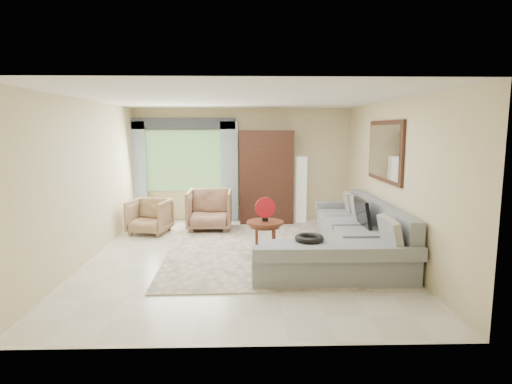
{
  "coord_description": "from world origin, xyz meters",
  "views": [
    {
      "loc": [
        0.05,
        -6.95,
        2.13
      ],
      "look_at": [
        0.25,
        0.35,
        1.05
      ],
      "focal_mm": 30.0,
      "sensor_mm": 36.0,
      "label": 1
    }
  ],
  "objects_px": {
    "armchair_right": "(210,210)",
    "tv_screen": "(362,213)",
    "sectional_sofa": "(350,242)",
    "coffee_table": "(265,238)",
    "floor_lamp": "(301,189)",
    "potted_plant": "(160,210)",
    "armoire": "(266,177)",
    "armchair_left": "(150,216)"
  },
  "relations": [
    {
      "from": "armchair_left",
      "to": "floor_lamp",
      "type": "height_order",
      "value": "floor_lamp"
    },
    {
      "from": "tv_screen",
      "to": "floor_lamp",
      "type": "xyz_separation_m",
      "value": [
        -0.7,
        2.68,
        0.03
      ]
    },
    {
      "from": "potted_plant",
      "to": "coffee_table",
      "type": "bearing_deg",
      "value": -51.3
    },
    {
      "from": "potted_plant",
      "to": "armoire",
      "type": "height_order",
      "value": "armoire"
    },
    {
      "from": "armchair_left",
      "to": "floor_lamp",
      "type": "relative_size",
      "value": 0.52
    },
    {
      "from": "armchair_left",
      "to": "armoire",
      "type": "bearing_deg",
      "value": 34.83
    },
    {
      "from": "sectional_sofa",
      "to": "coffee_table",
      "type": "relative_size",
      "value": 5.63
    },
    {
      "from": "potted_plant",
      "to": "floor_lamp",
      "type": "xyz_separation_m",
      "value": [
        3.25,
        -0.05,
        0.47
      ]
    },
    {
      "from": "armchair_right",
      "to": "potted_plant",
      "type": "bearing_deg",
      "value": 145.29
    },
    {
      "from": "armoire",
      "to": "potted_plant",
      "type": "bearing_deg",
      "value": 177.42
    },
    {
      "from": "tv_screen",
      "to": "armchair_left",
      "type": "xyz_separation_m",
      "value": [
        -3.95,
        1.58,
        -0.37
      ]
    },
    {
      "from": "armchair_left",
      "to": "armchair_right",
      "type": "relative_size",
      "value": 0.83
    },
    {
      "from": "sectional_sofa",
      "to": "tv_screen",
      "type": "height_order",
      "value": "tv_screen"
    },
    {
      "from": "sectional_sofa",
      "to": "armchair_right",
      "type": "distance_m",
      "value": 3.29
    },
    {
      "from": "potted_plant",
      "to": "armchair_left",
      "type": "bearing_deg",
      "value": -89.66
    },
    {
      "from": "floor_lamp",
      "to": "armoire",
      "type": "bearing_deg",
      "value": -175.71
    },
    {
      "from": "tv_screen",
      "to": "armchair_right",
      "type": "bearing_deg",
      "value": 145.5
    },
    {
      "from": "potted_plant",
      "to": "armoire",
      "type": "xyz_separation_m",
      "value": [
        2.45,
        -0.11,
        0.77
      ]
    },
    {
      "from": "tv_screen",
      "to": "potted_plant",
      "type": "xyz_separation_m",
      "value": [
        -3.95,
        2.73,
        -0.44
      ]
    },
    {
      "from": "coffee_table",
      "to": "potted_plant",
      "type": "height_order",
      "value": "coffee_table"
    },
    {
      "from": "armoire",
      "to": "floor_lamp",
      "type": "height_order",
      "value": "armoire"
    },
    {
      "from": "armchair_right",
      "to": "tv_screen",
      "type": "bearing_deg",
      "value": -34.34
    },
    {
      "from": "armchair_right",
      "to": "armoire",
      "type": "xyz_separation_m",
      "value": [
        1.24,
        0.73,
        0.62
      ]
    },
    {
      "from": "sectional_sofa",
      "to": "coffee_table",
      "type": "distance_m",
      "value": 1.4
    },
    {
      "from": "floor_lamp",
      "to": "sectional_sofa",
      "type": "bearing_deg",
      "value": -81.67
    },
    {
      "from": "coffee_table",
      "to": "potted_plant",
      "type": "bearing_deg",
      "value": 128.7
    },
    {
      "from": "coffee_table",
      "to": "floor_lamp",
      "type": "relative_size",
      "value": 0.41
    },
    {
      "from": "armchair_right",
      "to": "armoire",
      "type": "distance_m",
      "value": 1.57
    },
    {
      "from": "coffee_table",
      "to": "armchair_right",
      "type": "relative_size",
      "value": 0.65
    },
    {
      "from": "sectional_sofa",
      "to": "floor_lamp",
      "type": "xyz_separation_m",
      "value": [
        -0.43,
        2.96,
        0.47
      ]
    },
    {
      "from": "armchair_right",
      "to": "potted_plant",
      "type": "distance_m",
      "value": 1.48
    },
    {
      "from": "tv_screen",
      "to": "armchair_left",
      "type": "height_order",
      "value": "tv_screen"
    },
    {
      "from": "coffee_table",
      "to": "floor_lamp",
      "type": "height_order",
      "value": "floor_lamp"
    },
    {
      "from": "armchair_left",
      "to": "armchair_right",
      "type": "distance_m",
      "value": 1.24
    },
    {
      "from": "armchair_left",
      "to": "potted_plant",
      "type": "bearing_deg",
      "value": 102.28
    },
    {
      "from": "sectional_sofa",
      "to": "tv_screen",
      "type": "xyz_separation_m",
      "value": [
        0.27,
        0.28,
        0.44
      ]
    },
    {
      "from": "armchair_left",
      "to": "armchair_right",
      "type": "xyz_separation_m",
      "value": [
        1.2,
        0.3,
        0.07
      ]
    },
    {
      "from": "tv_screen",
      "to": "armoire",
      "type": "bearing_deg",
      "value": 119.82
    },
    {
      "from": "sectional_sofa",
      "to": "coffee_table",
      "type": "bearing_deg",
      "value": 174.02
    },
    {
      "from": "potted_plant",
      "to": "armchair_right",
      "type": "bearing_deg",
      "value": -34.87
    },
    {
      "from": "tv_screen",
      "to": "armoire",
      "type": "height_order",
      "value": "armoire"
    },
    {
      "from": "potted_plant",
      "to": "floor_lamp",
      "type": "bearing_deg",
      "value": -0.89
    }
  ]
}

